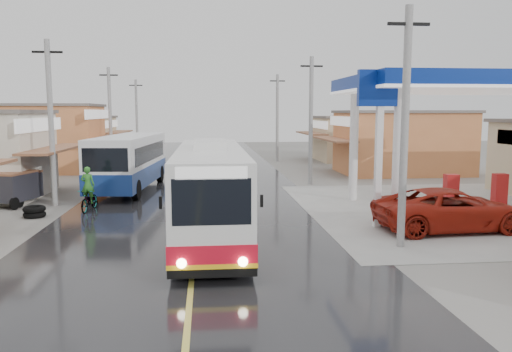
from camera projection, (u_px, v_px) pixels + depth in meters
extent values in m
plane|color=slate|center=(194.00, 253.00, 16.33)|extent=(120.00, 120.00, 0.00)
cube|color=black|center=(200.00, 186.00, 31.14)|extent=(12.00, 90.00, 0.02)
cube|color=#D8CC4C|center=(200.00, 185.00, 31.13)|extent=(0.15, 90.00, 0.01)
cube|color=gray|center=(474.00, 209.00, 23.52)|extent=(16.00, 16.00, 0.03)
cube|color=navy|center=(481.00, 84.00, 22.78)|extent=(12.00, 8.00, 0.70)
cube|color=white|center=(481.00, 91.00, 22.82)|extent=(12.10, 8.10, 0.12)
cylinder|color=white|center=(354.00, 148.00, 25.65)|extent=(0.44, 0.44, 5.50)
cylinder|color=white|center=(398.00, 159.00, 19.72)|extent=(0.44, 0.44, 5.50)
cube|color=gray|center=(474.00, 208.00, 23.51)|extent=(4.00, 1.20, 0.20)
cube|color=#B21919|center=(451.00, 190.00, 23.29)|extent=(0.60, 0.45, 1.50)
cube|color=#B21919|center=(499.00, 189.00, 23.52)|extent=(0.60, 0.45, 1.50)
cube|color=white|center=(379.00, 152.00, 19.61)|extent=(0.25, 0.25, 6.00)
cube|color=navy|center=(381.00, 88.00, 19.29)|extent=(1.80, 0.30, 1.40)
cube|color=silver|center=(210.00, 185.00, 18.27)|extent=(2.35, 11.19, 2.75)
cube|color=black|center=(211.00, 225.00, 18.46)|extent=(2.37, 11.21, 0.28)
cube|color=red|center=(211.00, 212.00, 18.40)|extent=(2.39, 11.23, 0.51)
cube|color=yellow|center=(211.00, 220.00, 18.44)|extent=(2.40, 11.24, 0.13)
cube|color=black|center=(210.00, 176.00, 18.69)|extent=(2.39, 8.86, 0.93)
cube|color=black|center=(212.00, 202.00, 12.75)|extent=(2.03, 0.12, 1.21)
cube|color=black|center=(210.00, 160.00, 23.69)|extent=(2.03, 0.12, 1.02)
cube|color=white|center=(211.00, 173.00, 12.66)|extent=(1.83, 0.12, 0.33)
cube|color=silver|center=(210.00, 144.00, 18.08)|extent=(1.12, 2.80, 0.28)
cylinder|color=black|center=(177.00, 252.00, 14.49)|extent=(0.33, 1.03, 1.02)
cylinder|color=black|center=(246.00, 250.00, 14.68)|extent=(0.33, 1.03, 1.02)
cylinder|color=black|center=(187.00, 205.00, 21.85)|extent=(0.33, 1.03, 1.02)
cylinder|color=black|center=(233.00, 204.00, 22.04)|extent=(0.33, 1.03, 1.02)
sphere|color=#FFF2CC|center=(181.00, 263.00, 12.81)|extent=(0.26, 0.26, 0.26)
sphere|color=#FFF2CC|center=(243.00, 262.00, 12.96)|extent=(0.26, 0.26, 0.26)
cube|color=black|center=(161.00, 203.00, 12.88)|extent=(0.08, 0.08, 0.33)
cube|color=black|center=(262.00, 201.00, 13.13)|extent=(0.08, 0.08, 0.33)
cube|color=silver|center=(129.00, 158.00, 29.13)|extent=(3.40, 9.75, 2.66)
cube|color=navy|center=(130.00, 174.00, 29.25)|extent=(3.44, 9.80, 1.06)
cube|color=black|center=(129.00, 152.00, 29.09)|extent=(3.30, 8.17, 0.96)
cube|color=black|center=(105.00, 160.00, 24.39)|extent=(2.25, 0.32, 1.17)
cylinder|color=black|center=(92.00, 190.00, 25.92)|extent=(0.41, 1.09, 1.06)
cylinder|color=black|center=(136.00, 190.00, 25.94)|extent=(0.41, 1.09, 1.06)
cylinder|color=black|center=(125.00, 174.00, 32.66)|extent=(0.41, 1.09, 1.06)
cylinder|color=black|center=(160.00, 174.00, 32.69)|extent=(0.41, 1.09, 1.06)
imported|color=#A31D10|center=(451.00, 209.00, 19.36)|extent=(6.05, 3.04, 1.64)
imported|color=black|center=(90.00, 200.00, 23.20)|extent=(0.91, 2.02, 1.03)
imported|color=#2E7727|center=(88.00, 185.00, 22.88)|extent=(0.67, 0.48, 1.71)
cube|color=#26262D|center=(15.00, 187.00, 24.33)|extent=(1.80, 2.28, 1.30)
cube|color=brown|center=(14.00, 173.00, 24.24)|extent=(1.86, 2.34, 0.10)
cylinder|color=black|center=(12.00, 197.00, 25.22)|extent=(0.34, 0.63, 0.60)
cylinder|color=black|center=(14.00, 204.00, 23.43)|extent=(0.28, 0.61, 0.60)
cube|color=#26262D|center=(20.00, 186.00, 24.90)|extent=(1.77, 2.20, 1.24)
cube|color=brown|center=(19.00, 173.00, 24.82)|extent=(1.83, 2.26, 0.10)
cylinder|color=black|center=(0.00, 200.00, 24.48)|extent=(0.34, 0.60, 0.57)
cylinder|color=black|center=(18.00, 196.00, 25.77)|extent=(0.34, 0.60, 0.57)
cylinder|color=black|center=(19.00, 202.00, 24.03)|extent=(0.29, 0.58, 0.57)
torus|color=black|center=(35.00, 214.00, 21.84)|extent=(0.96, 0.96, 0.25)
torus|color=black|center=(34.00, 209.00, 21.80)|extent=(0.96, 0.96, 0.25)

